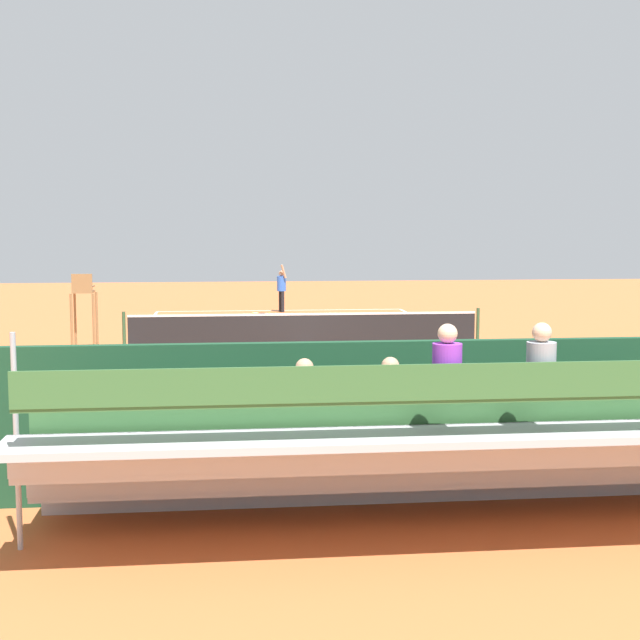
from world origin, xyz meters
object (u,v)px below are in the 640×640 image
Objects in this scene: tennis_ball_near at (269,314)px; courtside_bench at (541,434)px; tennis_racket at (256,313)px; tennis_net at (305,329)px; umpire_chair at (84,303)px; tennis_player at (281,287)px; equipment_bag at (422,466)px; bleacher_stand at (444,447)px.

courtside_bench is at bearing 96.64° from tennis_ball_near.
courtside_bench is at bearing 97.70° from tennis_racket.
tennis_ball_near is (0.54, -9.40, -0.47)m from tennis_net.
courtside_bench is (-8.29, 13.33, -0.76)m from umpire_chair.
tennis_net is at bearing 95.98° from tennis_racket.
tennis_racket is (1.05, 0.41, -1.00)m from tennis_player.
tennis_racket is at bearing -46.35° from tennis_ball_near.
equipment_bag is 1.57× the size of tennis_racket.
tennis_ball_near is at bearing -121.22° from umpire_chair.
courtside_bench is at bearing 121.89° from umpire_chair.
tennis_net reaches higher than equipment_bag.
umpire_chair is 2.38× the size of equipment_bag.
tennis_racket is 8.66× the size of tennis_ball_near.
tennis_net is at bearing 93.31° from tennis_ball_near.
tennis_racket is at bearing -82.30° from courtside_bench.
umpire_chair is at bearing 58.83° from tennis_player.
tennis_player is (0.36, -23.72, 0.84)m from equipment_bag.
bleacher_stand is 2.13m from equipment_bag.
umpire_chair is at bearing -63.97° from equipment_bag.
bleacher_stand reaches higher than tennis_racket.
tennis_player is (-6.21, -10.26, -0.30)m from umpire_chair.
tennis_ball_near is (0.55, 0.93, -0.98)m from tennis_player.
tennis_racket is at bearing -117.65° from umpire_chair.
tennis_ball_near reaches higher than tennis_racket.
bleacher_stand reaches higher than tennis_player.
bleacher_stand is 10.07× the size of equipment_bag.
tennis_net reaches higher than tennis_racket.
tennis_ball_near is at bearing 133.65° from tennis_racket.
tennis_net is 156.06× the size of tennis_ball_near.
equipment_bag is at bearing 91.59° from tennis_net.
bleacher_stand is 2.88m from courtside_bench.
courtside_bench is 27.27× the size of tennis_ball_near.
tennis_player reaches higher than courtside_bench.
bleacher_stand is 15.85× the size of tennis_racket.
courtside_bench is at bearing -132.44° from bleacher_stand.
equipment_bag is at bearing 93.46° from tennis_racket.
tennis_player reaches higher than tennis_racket.
courtside_bench is at bearing 98.97° from tennis_net.
tennis_ball_near is at bearing -88.35° from bleacher_stand.
umpire_chair is 15.72m from courtside_bench.
equipment_bag is at bearing 116.03° from umpire_chair.
umpire_chair is at bearing -0.56° from tennis_net.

